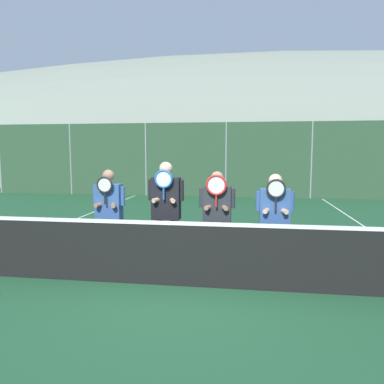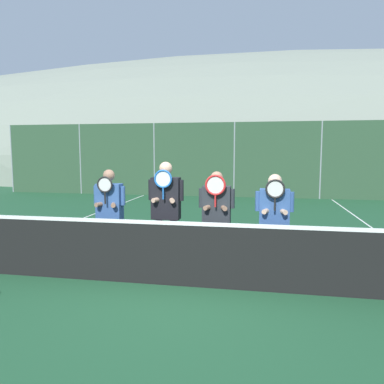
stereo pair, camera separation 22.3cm
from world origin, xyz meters
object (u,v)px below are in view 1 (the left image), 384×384
at_px(player_leftmost, 109,212).
at_px(car_far_left, 118,171).
at_px(player_center_right, 217,213).
at_px(car_left_of_center, 215,172).
at_px(player_center_left, 166,206).
at_px(player_rightmost, 275,217).
at_px(car_center, 317,173).

xyz_separation_m(player_leftmost, car_far_left, (-4.60, 13.35, -0.08)).
height_order(player_center_right, car_left_of_center, car_left_of_center).
height_order(player_center_left, player_center_right, player_center_left).
bearing_deg(player_rightmost, player_center_left, 175.95).
height_order(player_center_right, car_far_left, car_far_left).
distance_m(player_rightmost, car_far_left, 15.26).
bearing_deg(car_left_of_center, car_far_left, -178.95).
relative_size(player_rightmost, car_far_left, 0.38).
bearing_deg(car_far_left, car_center, -1.05).
bearing_deg(car_left_of_center, car_center, -3.18).
bearing_deg(car_left_of_center, player_center_right, -84.72).
height_order(player_leftmost, car_center, car_center).
distance_m(car_far_left, car_center, 10.31).
relative_size(player_center_right, car_far_left, 0.39).
bearing_deg(car_far_left, player_leftmost, -70.97).
height_order(player_rightmost, car_center, car_center).
distance_m(player_center_right, car_center, 13.65).
distance_m(player_center_right, car_left_of_center, 13.43).
bearing_deg(car_far_left, car_left_of_center, 1.05).
relative_size(player_rightmost, car_left_of_center, 0.40).
distance_m(player_leftmost, car_center, 14.35).
height_order(car_left_of_center, car_center, car_center).
relative_size(player_leftmost, player_center_right, 1.01).
height_order(player_leftmost, player_rightmost, player_leftmost).
xyz_separation_m(player_leftmost, car_center, (5.71, 13.16, -0.08)).
bearing_deg(player_leftmost, player_center_left, 6.38).
distance_m(player_center_left, car_center, 13.89).
xyz_separation_m(player_center_right, car_far_left, (-6.44, 13.28, -0.09)).
bearing_deg(player_leftmost, car_center, 66.57).
distance_m(player_leftmost, car_far_left, 14.12).
bearing_deg(player_center_right, player_leftmost, -177.73).
distance_m(car_far_left, car_left_of_center, 5.20).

